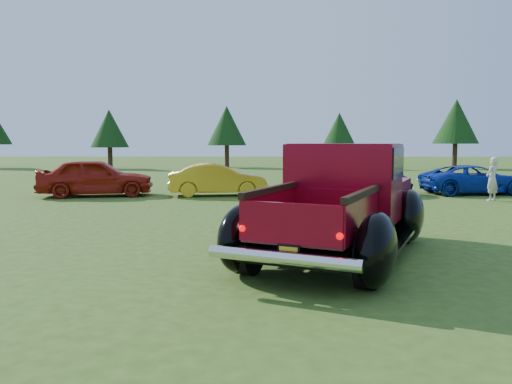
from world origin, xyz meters
The scene contains 11 objects.
ground centered at (0.00, 0.00, 0.00)m, with size 120.00×120.00×0.00m, color #335017.
tree_west centered at (-12.00, 29.00, 3.11)m, with size 2.94×2.94×4.60m.
tree_mid_left centered at (-3.00, 31.00, 3.38)m, with size 3.20×3.20×5.00m.
tree_mid_right centered at (6.00, 30.00, 2.97)m, with size 2.82×2.82×4.40m.
tree_east centered at (15.00, 29.50, 3.66)m, with size 3.46×3.46×5.40m.
pickup_truck centered at (1.54, -0.37, 0.99)m, with size 4.33×5.96×2.08m.
show_car_red centered at (-6.50, 9.32, 0.74)m, with size 1.74×4.32×1.47m, color maroon.
show_car_yellow centered at (-1.79, 9.58, 0.63)m, with size 1.33×3.82×1.26m, color gold.
show_car_grey centered at (3.50, 10.12, 0.70)m, with size 1.97×4.84×1.41m, color black.
show_car_blue centered at (8.53, 10.34, 0.58)m, with size 1.94×4.20×1.17m, color #0D2A98.
spectator centered at (8.20, 8.05, 0.79)m, with size 0.57×0.38×1.57m, color beige.
Camera 1 is at (0.01, -9.88, 2.12)m, focal length 35.00 mm.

